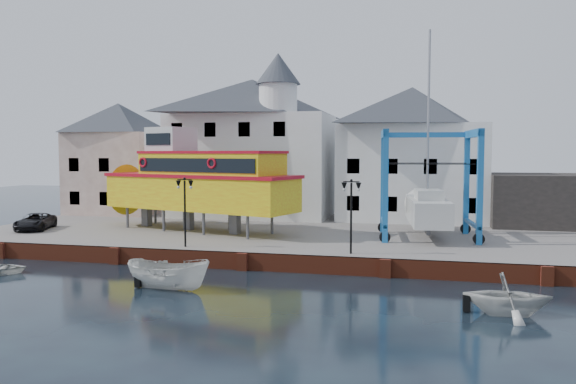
# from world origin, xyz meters

# --- Properties ---
(ground) EXTENTS (140.00, 140.00, 0.00)m
(ground) POSITION_xyz_m (0.00, 0.00, 0.00)
(ground) COLOR black
(ground) RESTS_ON ground
(hardstanding) EXTENTS (44.00, 22.00, 1.00)m
(hardstanding) POSITION_xyz_m (0.00, 11.00, 0.50)
(hardstanding) COLOR #67625C
(hardstanding) RESTS_ON ground
(quay_wall) EXTENTS (44.00, 0.47, 1.00)m
(quay_wall) POSITION_xyz_m (-0.00, 0.10, 0.50)
(quay_wall) COLOR maroon
(quay_wall) RESTS_ON ground
(building_pink) EXTENTS (8.00, 7.00, 10.30)m
(building_pink) POSITION_xyz_m (-18.00, 18.00, 6.15)
(building_pink) COLOR tan
(building_pink) RESTS_ON hardstanding
(building_white_main) EXTENTS (14.00, 8.30, 14.00)m
(building_white_main) POSITION_xyz_m (-4.87, 18.39, 7.34)
(building_white_main) COLOR white
(building_white_main) RESTS_ON hardstanding
(building_white_right) EXTENTS (12.00, 8.00, 11.20)m
(building_white_right) POSITION_xyz_m (9.00, 19.00, 6.60)
(building_white_right) COLOR white
(building_white_right) RESTS_ON hardstanding
(shed_dark) EXTENTS (8.00, 7.00, 4.00)m
(shed_dark) POSITION_xyz_m (19.00, 17.00, 3.00)
(shed_dark) COLOR black
(shed_dark) RESTS_ON hardstanding
(lamp_post_left) EXTENTS (1.12, 0.32, 4.20)m
(lamp_post_left) POSITION_xyz_m (-4.00, 1.20, 4.17)
(lamp_post_left) COLOR black
(lamp_post_left) RESTS_ON hardstanding
(lamp_post_right) EXTENTS (1.12, 0.32, 4.20)m
(lamp_post_right) POSITION_xyz_m (6.00, 1.20, 4.17)
(lamp_post_right) COLOR black
(lamp_post_right) RESTS_ON hardstanding
(tour_boat) EXTENTS (17.72, 9.16, 7.53)m
(tour_boat) POSITION_xyz_m (-6.78, 8.24, 4.55)
(tour_boat) COLOR #59595E
(tour_boat) RESTS_ON hardstanding
(travel_lift) EXTENTS (6.86, 9.29, 13.77)m
(travel_lift) POSITION_xyz_m (10.17, 9.00, 3.30)
(travel_lift) COLOR #2167A5
(travel_lift) RESTS_ON hardstanding
(van) EXTENTS (3.23, 4.73, 1.20)m
(van) POSITION_xyz_m (-17.86, 5.70, 1.60)
(van) COLOR black
(van) RESTS_ON hardstanding
(motorboat_a) EXTENTS (4.55, 2.01, 1.71)m
(motorboat_a) POSITION_xyz_m (-2.14, -5.09, 0.00)
(motorboat_a) COLOR silver
(motorboat_a) RESTS_ON ground
(motorboat_c) EXTENTS (3.61, 3.14, 1.85)m
(motorboat_c) POSITION_xyz_m (13.30, -5.86, 0.00)
(motorboat_c) COLOR silver
(motorboat_c) RESTS_ON ground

